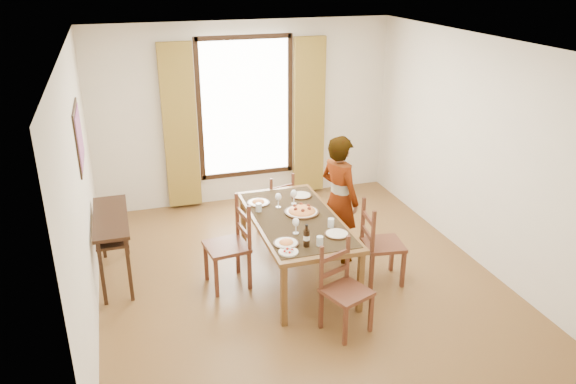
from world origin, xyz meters
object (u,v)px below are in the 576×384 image
object	(u,v)px
dining_table	(296,223)
pasta_platter	(302,209)
man	(339,199)
console_table	(111,225)

from	to	relation	value
dining_table	pasta_platter	size ratio (longest dim) A/B	4.78
man	pasta_platter	size ratio (longest dim) A/B	3.98
console_table	dining_table	bearing A→B (deg)	-16.28
man	pasta_platter	world-z (taller)	man
man	dining_table	bearing A→B (deg)	90.71
man	pasta_platter	bearing A→B (deg)	85.69
dining_table	console_table	bearing A→B (deg)	163.72
console_table	pasta_platter	size ratio (longest dim) A/B	3.00
dining_table	man	world-z (taller)	man
dining_table	man	xyz separation A→B (m)	(0.64, 0.28, 0.10)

